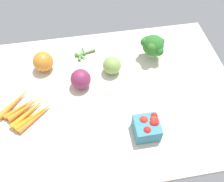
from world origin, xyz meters
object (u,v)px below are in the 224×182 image
Objects in this scene: berry_basket at (148,127)px; red_onion_near_basket at (81,79)px; heirloom_tomato_orange at (43,62)px; broccoli_head at (153,46)px; okra_pile at (83,54)px; carrot_bunch at (26,111)px; heirloom_tomato_green at (112,65)px.

red_onion_near_basket is at bearing 129.79° from berry_basket.
heirloom_tomato_orange is at bearing 133.74° from berry_basket.
red_onion_near_basket is at bearing -161.29° from broccoli_head.
heirloom_tomato_orange reaches higher than okra_pile.
heirloom_tomato_green reaches higher than carrot_bunch.
broccoli_head reaches higher than red_onion_near_basket.
heirloom_tomato_green reaches higher than okra_pile.
heirloom_tomato_green is 0.78× the size of okra_pile.
heirloom_tomato_orange is (7.23, 22.21, 3.05)cm from carrot_bunch.
okra_pile is at bearing 167.70° from broccoli_head.
broccoli_head reaches higher than heirloom_tomato_green.
broccoli_head is at bearing 16.53° from heirloom_tomato_green.
heirloom_tomato_orange reaches higher than carrot_bunch.
broccoli_head is at bearing 72.54° from berry_basket.
okra_pile is 32.25cm from broccoli_head.
heirloom_tomato_orange is (-48.29, 1.12, -2.72)cm from broccoli_head.
heirloom_tomato_green is at bearing -13.26° from heirloom_tomato_orange.
carrot_bunch is 2.49× the size of heirloom_tomato_orange.
berry_basket is at bearing -20.10° from carrot_bunch.
berry_basket is at bearing -76.43° from heirloom_tomato_green.
berry_basket is at bearing -46.26° from heirloom_tomato_orange.
heirloom_tomato_orange is (-36.61, 38.25, 0.65)cm from berry_basket.
berry_basket is 52.95cm from heirloom_tomato_orange.
heirloom_tomato_orange is at bearing 71.96° from carrot_bunch.
heirloom_tomato_orange is (-17.39, -5.61, 3.65)cm from okra_pile.
berry_basket is (7.58, -31.41, -0.21)cm from heirloom_tomato_green.
red_onion_near_basket is at bearing -39.43° from heirloom_tomato_orange.
carrot_bunch is 39.47cm from heirloom_tomato_green.
heirloom_tomato_green is at bearing 103.57° from berry_basket.
red_onion_near_basket reaches higher than okra_pile.
okra_pile is 0.86× the size of broccoli_head.
heirloom_tomato_green is 17.34cm from okra_pile.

